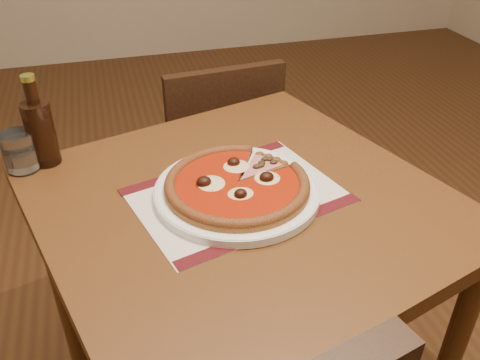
{
  "coord_description": "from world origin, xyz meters",
  "views": [
    {
      "loc": [
        -0.53,
        -0.91,
        1.36
      ],
      "look_at": [
        -0.3,
        -0.05,
        0.78
      ],
      "focal_mm": 38.0,
      "sensor_mm": 36.0,
      "label": 1
    }
  ],
  "objects_px": {
    "table": "(242,235)",
    "chair_far": "(218,155)",
    "bottle": "(40,130)",
    "plate": "(237,191)",
    "pizza": "(237,184)",
    "water_glass": "(20,151)"
  },
  "relations": [
    {
      "from": "table",
      "to": "chair_far",
      "type": "bearing_deg",
      "value": 81.46
    },
    {
      "from": "plate",
      "to": "bottle",
      "type": "xyz_separation_m",
      "value": [
        -0.39,
        0.25,
        0.07
      ]
    },
    {
      "from": "chair_far",
      "to": "water_glass",
      "type": "height_order",
      "value": "water_glass"
    },
    {
      "from": "table",
      "to": "pizza",
      "type": "xyz_separation_m",
      "value": [
        -0.01,
        0.01,
        0.13
      ]
    },
    {
      "from": "chair_far",
      "to": "pizza",
      "type": "bearing_deg",
      "value": 75.16
    },
    {
      "from": "plate",
      "to": "bottle",
      "type": "height_order",
      "value": "bottle"
    },
    {
      "from": "plate",
      "to": "water_glass",
      "type": "xyz_separation_m",
      "value": [
        -0.44,
        0.23,
        0.03
      ]
    },
    {
      "from": "pizza",
      "to": "bottle",
      "type": "relative_size",
      "value": 1.41
    },
    {
      "from": "chair_far",
      "to": "pizza",
      "type": "distance_m",
      "value": 0.74
    },
    {
      "from": "table",
      "to": "bottle",
      "type": "xyz_separation_m",
      "value": [
        -0.4,
        0.26,
        0.18
      ]
    },
    {
      "from": "table",
      "to": "chair_far",
      "type": "xyz_separation_m",
      "value": [
        0.1,
        0.66,
        -0.19
      ]
    },
    {
      "from": "table",
      "to": "bottle",
      "type": "relative_size",
      "value": 4.66
    },
    {
      "from": "chair_far",
      "to": "water_glass",
      "type": "relative_size",
      "value": 8.98
    },
    {
      "from": "plate",
      "to": "bottle",
      "type": "bearing_deg",
      "value": 147.21
    },
    {
      "from": "bottle",
      "to": "plate",
      "type": "bearing_deg",
      "value": -32.79
    },
    {
      "from": "plate",
      "to": "table",
      "type": "bearing_deg",
      "value": -38.59
    },
    {
      "from": "water_glass",
      "to": "bottle",
      "type": "relative_size",
      "value": 0.42
    },
    {
      "from": "table",
      "to": "bottle",
      "type": "bearing_deg",
      "value": 147.06
    },
    {
      "from": "bottle",
      "to": "water_glass",
      "type": "bearing_deg",
      "value": -163.45
    },
    {
      "from": "plate",
      "to": "pizza",
      "type": "relative_size",
      "value": 1.15
    },
    {
      "from": "table",
      "to": "chair_far",
      "type": "distance_m",
      "value": 0.69
    },
    {
      "from": "pizza",
      "to": "bottle",
      "type": "distance_m",
      "value": 0.46
    }
  ]
}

